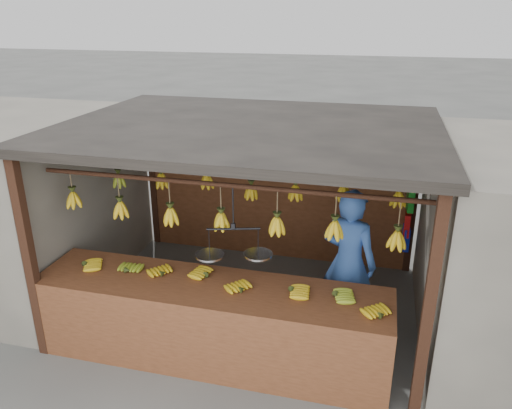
# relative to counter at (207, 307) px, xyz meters

# --- Properties ---
(ground) EXTENTS (80.00, 80.00, 0.00)m
(ground) POSITION_rel_counter_xyz_m (0.14, 1.23, -0.72)
(ground) COLOR #5B5B57
(stall) EXTENTS (4.30, 3.30, 2.40)m
(stall) POSITION_rel_counter_xyz_m (0.14, 1.56, 1.25)
(stall) COLOR black
(stall) RESTS_ON ground
(neighbor_left) EXTENTS (3.00, 3.00, 2.30)m
(neighbor_left) POSITION_rel_counter_xyz_m (-3.46, 1.23, 0.43)
(neighbor_left) COLOR slate
(neighbor_left) RESTS_ON ground
(counter) EXTENTS (3.83, 0.87, 0.96)m
(counter) POSITION_rel_counter_xyz_m (0.00, 0.00, 0.00)
(counter) COLOR brown
(counter) RESTS_ON ground
(hanging_bananas) EXTENTS (3.63, 2.25, 0.38)m
(hanging_bananas) POSITION_rel_counter_xyz_m (0.13, 1.24, 0.90)
(hanging_bananas) COLOR gold
(hanging_bananas) RESTS_ON ground
(balance_scale) EXTENTS (0.78, 0.44, 0.78)m
(balance_scale) POSITION_rel_counter_xyz_m (0.23, 0.23, 0.56)
(balance_scale) COLOR black
(balance_scale) RESTS_ON ground
(vendor) EXTENTS (0.76, 0.62, 1.80)m
(vendor) POSITION_rel_counter_xyz_m (1.37, 1.00, 0.18)
(vendor) COLOR #3359A5
(vendor) RESTS_ON ground
(bag_bundles) EXTENTS (0.08, 0.26, 1.23)m
(bag_bundles) POSITION_rel_counter_xyz_m (2.08, 2.58, 0.29)
(bag_bundles) COLOR yellow
(bag_bundles) RESTS_ON ground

